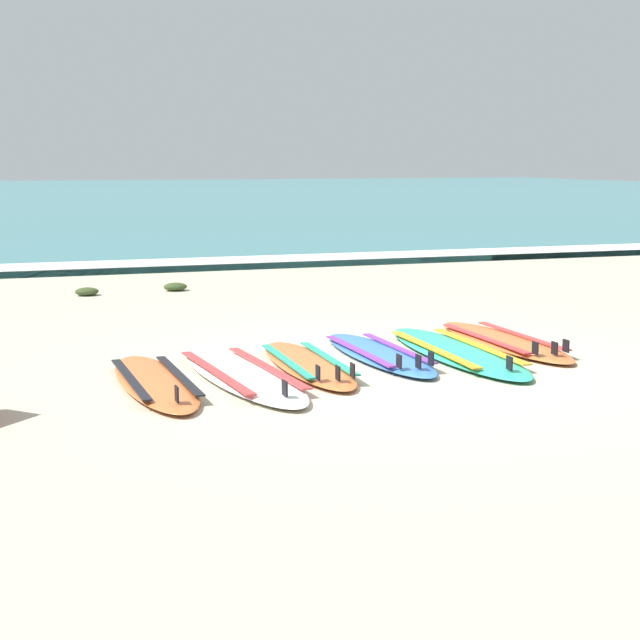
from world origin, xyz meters
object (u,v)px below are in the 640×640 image
(surfboard_5, at_px, (503,341))
(surfboard_4, at_px, (456,351))
(surfboard_3, at_px, (378,354))
(surfboard_2, at_px, (308,364))
(surfboard_1, at_px, (242,374))
(surfboard_0, at_px, (155,382))

(surfboard_5, bearing_deg, surfboard_4, -153.89)
(surfboard_3, height_order, surfboard_4, same)
(surfboard_4, bearing_deg, surfboard_5, 26.11)
(surfboard_2, bearing_deg, surfboard_5, 11.29)
(surfboard_2, distance_m, surfboard_5, 2.07)
(surfboard_2, bearing_deg, surfboard_1, -161.78)
(surfboard_3, bearing_deg, surfboard_1, -162.55)
(surfboard_1, relative_size, surfboard_2, 1.20)
(surfboard_1, relative_size, surfboard_3, 1.17)
(surfboard_0, xyz_separation_m, surfboard_5, (3.33, 0.65, 0.00))
(surfboard_2, distance_m, surfboard_3, 0.74)
(surfboard_4, distance_m, surfboard_5, 0.71)
(surfboard_1, distance_m, surfboard_5, 2.71)
(surfboard_2, xyz_separation_m, surfboard_5, (2.03, 0.41, -0.00))
(surfboard_0, height_order, surfboard_4, same)
(surfboard_0, xyz_separation_m, surfboard_4, (2.69, 0.34, -0.00))
(surfboard_0, distance_m, surfboard_1, 0.69)
(surfboard_1, distance_m, surfboard_4, 2.03)
(surfboard_0, relative_size, surfboard_3, 1.01)
(surfboard_3, xyz_separation_m, surfboard_4, (0.68, -0.12, -0.00))
(surfboard_4, bearing_deg, surfboard_2, -176.19)
(surfboard_2, bearing_deg, surfboard_0, -169.22)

